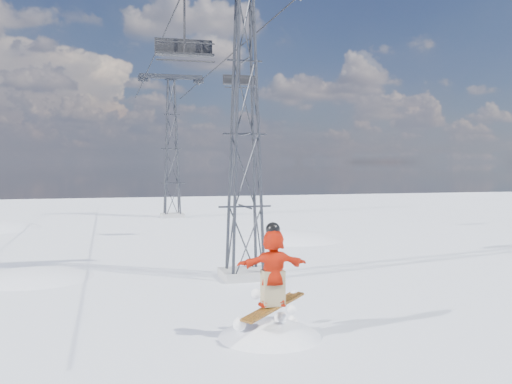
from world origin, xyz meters
TOP-DOWN VIEW (x-y plane):
  - ground at (0.00, 0.00)m, footprint 120.00×120.00m
  - lift_tower_near at (0.80, 8.00)m, footprint 5.20×1.80m
  - lift_tower_far at (0.80, 33.00)m, footprint 5.20×1.80m
  - haul_cables at (0.80, 19.50)m, footprint 4.46×51.00m
  - lift_chair_near at (-1.40, 8.55)m, footprint 2.18×0.63m
  - lift_chair_mid at (3.00, 18.33)m, footprint 1.86×0.53m

SIDE VIEW (x-z plane):
  - ground at x=0.00m, z-range 0.00..0.00m
  - lift_tower_near at x=0.80m, z-range -0.24..11.18m
  - lift_tower_far at x=0.80m, z-range -0.24..11.18m
  - lift_chair_near at x=-1.40m, z-range 7.34..10.04m
  - lift_chair_mid at x=3.00m, z-range 7.85..10.16m
  - haul_cables at x=0.80m, z-range 10.82..10.88m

